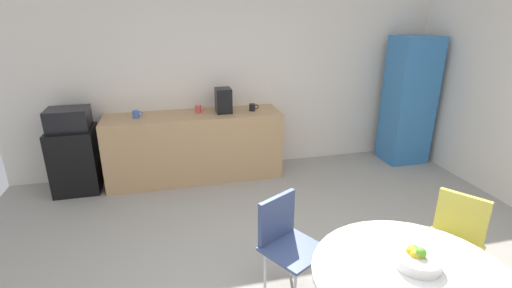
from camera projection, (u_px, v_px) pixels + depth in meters
The scene contains 12 objects.
wall_back at pixel (231, 77), 5.17m from camera, with size 6.00×0.10×2.60m, color silver.
counter_block at pixel (195, 146), 5.01m from camera, with size 2.29×0.60×0.90m, color tan.
mini_fridge at pixel (76, 160), 4.69m from camera, with size 0.54×0.54×0.81m, color black.
microwave at pixel (68, 119), 4.51m from camera, with size 0.48×0.38×0.26m, color black.
locker_cabinet at pixel (409, 101), 5.46m from camera, with size 0.60×0.50×1.84m, color #3372B2.
chair_yellow at pixel (456, 234), 2.96m from camera, with size 0.58×0.58×0.83m.
chair_navy at pixel (285, 235), 2.94m from camera, with size 0.57×0.57×0.83m.
fruit_bowl at pixel (417, 259), 2.23m from camera, with size 0.27×0.27×0.13m.
mug_white at pixel (136, 114), 4.68m from camera, with size 0.13×0.08×0.09m.
mug_green at pixel (252, 107), 5.00m from camera, with size 0.13×0.08×0.09m.
mug_red at pixel (198, 109), 4.92m from camera, with size 0.13×0.08×0.09m.
coffee_maker at pixel (223, 100), 4.89m from camera, with size 0.20×0.24×0.32m, color black.
Camera 1 is at (-0.90, -2.10, 2.21)m, focal length 26.18 mm.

